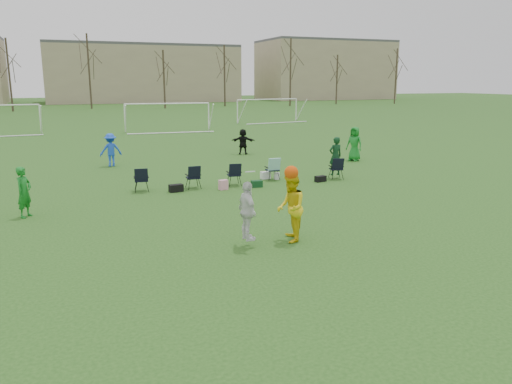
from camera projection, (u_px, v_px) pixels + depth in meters
name	position (u px, v px, depth m)	size (l,w,h in m)	color
ground	(264.00, 247.00, 13.42)	(260.00, 260.00, 0.00)	#214A17
fielder_green_near	(24.00, 192.00, 16.19)	(0.61, 0.40, 1.67)	#157821
fielder_blue	(111.00, 150.00, 25.84)	(1.10, 0.64, 1.71)	blue
fielder_green_far	(354.00, 144.00, 27.62)	(0.92, 0.60, 1.89)	#167E25
fielder_black	(243.00, 142.00, 30.09)	(1.43, 0.45, 1.54)	black
center_contest	(278.00, 208.00, 13.55)	(2.01, 1.11, 2.13)	white
sideline_setup	(259.00, 171.00, 21.62)	(9.34, 1.86, 1.90)	#0F371B
goal_mid	(168.00, 109.00, 43.49)	(7.40, 0.63, 2.46)	white
goal_right	(268.00, 104.00, 53.21)	(7.35, 1.14, 2.46)	white
tree_line	(92.00, 76.00, 75.84)	(110.28, 3.28, 11.40)	#382B21
building_row	(116.00, 72.00, 101.72)	(126.00, 16.00, 13.00)	tan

